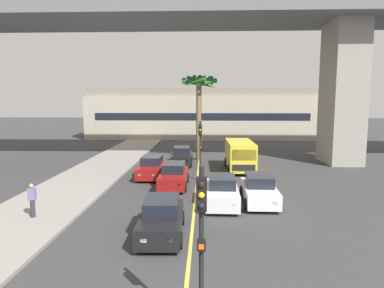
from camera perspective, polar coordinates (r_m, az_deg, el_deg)
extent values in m
cube|color=gray|center=(19.19, -24.78, -10.31)|extent=(4.80, 80.00, 0.15)
cube|color=#DBCC4C|center=(24.90, 0.90, -5.82)|extent=(0.14, 56.00, 0.01)
cube|color=slate|center=(32.28, 1.27, 21.66)|extent=(70.38, 8.00, 2.40)
cube|color=gray|center=(33.56, 23.74, 7.68)|extent=(2.80, 4.40, 12.46)
cube|color=#BCB29E|center=(51.81, 1.63, 4.44)|extent=(33.35, 8.00, 6.11)
cube|color=gray|center=(51.76, 1.64, 8.48)|extent=(32.69, 7.20, 1.20)
cube|color=black|center=(47.78, 1.57, 4.56)|extent=(30.02, 0.04, 1.00)
cube|color=white|center=(19.46, 11.11, -7.97)|extent=(1.75, 4.12, 0.80)
cube|color=black|center=(19.44, 11.10, -5.92)|extent=(1.42, 2.07, 0.60)
cube|color=#F2EDCC|center=(17.62, 13.57, -9.50)|extent=(0.24, 0.08, 0.14)
cube|color=#F2EDCC|center=(17.47, 10.52, -9.56)|extent=(0.24, 0.08, 0.14)
cylinder|color=black|center=(18.47, 14.17, -9.73)|extent=(0.23, 0.64, 0.64)
cylinder|color=black|center=(18.22, 9.11, -9.83)|extent=(0.23, 0.64, 0.64)
cylinder|color=black|center=(20.87, 12.81, -7.71)|extent=(0.23, 0.64, 0.64)
cylinder|color=black|center=(20.65, 8.35, -7.76)|extent=(0.23, 0.64, 0.64)
cube|color=maroon|center=(25.46, -6.70, -4.25)|extent=(1.72, 4.11, 0.80)
cube|color=black|center=(25.48, -6.67, -2.68)|extent=(1.40, 2.06, 0.60)
cube|color=#F2EDCC|center=(23.44, -6.36, -5.13)|extent=(0.24, 0.08, 0.14)
cube|color=#F2EDCC|center=(23.60, -8.61, -5.08)|extent=(0.24, 0.08, 0.14)
cylinder|color=black|center=(24.17, -5.28, -5.48)|extent=(0.22, 0.64, 0.64)
cylinder|color=black|center=(24.44, -9.05, -5.40)|extent=(0.22, 0.64, 0.64)
cylinder|color=black|center=(26.63, -4.53, -4.28)|extent=(0.22, 0.64, 0.64)
cylinder|color=black|center=(26.88, -7.96, -4.22)|extent=(0.22, 0.64, 0.64)
cube|color=black|center=(30.34, -1.71, -2.33)|extent=(1.81, 4.14, 0.80)
cube|color=black|center=(30.38, -1.70, -1.01)|extent=(1.45, 2.09, 0.60)
cube|color=#F2EDCC|center=(28.33, -0.94, -2.91)|extent=(0.24, 0.09, 0.14)
cube|color=#F2EDCC|center=(28.38, -2.83, -2.90)|extent=(0.24, 0.09, 0.14)
cylinder|color=black|center=(29.11, -0.22, -3.26)|extent=(0.24, 0.65, 0.64)
cylinder|color=black|center=(29.18, -3.40, -3.24)|extent=(0.24, 0.65, 0.64)
cylinder|color=black|center=(31.61, -0.15, -2.41)|extent=(0.24, 0.65, 0.64)
cylinder|color=black|center=(31.68, -3.07, -2.40)|extent=(0.24, 0.65, 0.64)
cube|color=white|center=(18.84, 5.01, -8.36)|extent=(1.77, 4.13, 0.80)
cube|color=black|center=(18.82, 5.02, -6.25)|extent=(1.43, 2.07, 0.60)
cube|color=#F2EDCC|center=(16.93, 6.83, -10.04)|extent=(0.24, 0.08, 0.14)
cube|color=#F2EDCC|center=(16.89, 3.61, -10.04)|extent=(0.24, 0.08, 0.14)
cylinder|color=black|center=(17.75, 7.78, -10.28)|extent=(0.23, 0.64, 0.64)
cylinder|color=black|center=(17.69, 2.47, -10.27)|extent=(0.23, 0.64, 0.64)
cylinder|color=black|center=(20.18, 7.21, -8.10)|extent=(0.23, 0.64, 0.64)
cylinder|color=black|center=(20.13, 2.58, -8.08)|extent=(0.23, 0.64, 0.64)
cube|color=maroon|center=(22.61, -3.06, -5.69)|extent=(1.72, 4.11, 0.80)
cube|color=black|center=(22.61, -3.03, -3.92)|extent=(1.40, 2.06, 0.60)
cube|color=#F2EDCC|center=(20.61, -2.30, -6.83)|extent=(0.24, 0.08, 0.14)
cube|color=#F2EDCC|center=(20.70, -4.90, -6.78)|extent=(0.24, 0.08, 0.14)
cylinder|color=black|center=(21.37, -1.21, -7.16)|extent=(0.22, 0.64, 0.64)
cylinder|color=black|center=(21.53, -5.54, -7.08)|extent=(0.22, 0.64, 0.64)
cylinder|color=black|center=(23.84, -0.82, -5.64)|extent=(0.22, 0.64, 0.64)
cylinder|color=black|center=(23.98, -4.69, -5.58)|extent=(0.22, 0.64, 0.64)
cube|color=black|center=(14.80, -5.08, -12.82)|extent=(1.83, 4.15, 0.80)
cube|color=black|center=(14.72, -5.06, -10.13)|extent=(1.46, 2.09, 0.60)
cube|color=#F2EDCC|center=(12.88, -3.81, -15.72)|extent=(0.24, 0.09, 0.14)
cube|color=#F2EDCC|center=(12.98, -8.09, -15.60)|extent=(0.24, 0.09, 0.14)
cylinder|color=black|center=(13.66, -2.09, -15.73)|extent=(0.24, 0.65, 0.64)
cylinder|color=black|center=(13.82, -9.05, -15.54)|extent=(0.24, 0.65, 0.64)
cylinder|color=black|center=(16.03, -1.69, -12.17)|extent=(0.24, 0.65, 0.64)
cylinder|color=black|center=(16.16, -7.55, -12.06)|extent=(0.24, 0.65, 0.64)
cube|color=yellow|center=(27.95, 7.95, -1.71)|extent=(2.10, 5.24, 2.10)
cube|color=black|center=(25.39, 8.64, -1.84)|extent=(1.80, 0.11, 0.80)
cube|color=black|center=(25.50, 8.62, -3.91)|extent=(1.70, 0.09, 0.44)
cylinder|color=black|center=(26.73, 10.34, -4.20)|extent=(0.27, 0.76, 0.76)
cylinder|color=black|center=(26.49, 6.27, -4.23)|extent=(0.27, 0.76, 0.76)
cylinder|color=black|center=(29.76, 9.39, -3.00)|extent=(0.27, 0.76, 0.76)
cylinder|color=black|center=(29.55, 5.73, -3.02)|extent=(0.27, 0.76, 0.76)
cylinder|color=black|center=(8.33, 1.57, -18.04)|extent=(0.12, 0.12, 4.20)
cube|color=black|center=(7.67, 1.59, -8.32)|extent=(0.24, 0.20, 0.76)
sphere|color=black|center=(7.51, 1.59, -6.76)|extent=(0.14, 0.14, 0.14)
sphere|color=yellow|center=(7.58, 1.58, -8.52)|extent=(0.14, 0.14, 0.14)
sphere|color=black|center=(7.65, 1.58, -10.26)|extent=(0.14, 0.14, 0.14)
cube|color=black|center=(8.10, 1.56, -16.49)|extent=(0.20, 0.16, 0.24)
cube|color=orange|center=(8.02, 1.56, -16.72)|extent=(0.12, 0.03, 0.12)
cylinder|color=black|center=(24.06, 1.38, -1.20)|extent=(0.12, 0.12, 4.20)
cube|color=black|center=(23.75, 1.38, 2.33)|extent=(0.24, 0.20, 0.76)
sphere|color=black|center=(23.63, 1.38, 2.89)|extent=(0.14, 0.14, 0.14)
sphere|color=yellow|center=(23.65, 1.38, 2.31)|extent=(0.14, 0.14, 0.14)
sphere|color=black|center=(23.67, 1.38, 1.73)|extent=(0.14, 0.14, 0.14)
cube|color=black|center=(23.90, 1.38, -0.53)|extent=(0.20, 0.16, 0.24)
cube|color=orange|center=(23.82, 1.37, -0.56)|extent=(0.12, 0.03, 0.12)
cylinder|color=brown|center=(32.27, 1.11, 3.75)|extent=(0.47, 0.47, 7.31)
sphere|color=#236028|center=(32.26, 1.13, 10.51)|extent=(0.60, 0.60, 0.60)
cone|color=#236028|center=(32.39, 3.21, 10.06)|extent=(0.74, 2.41, 0.91)
cone|color=#236028|center=(33.22, 2.25, 9.83)|extent=(2.23, 1.63, 1.07)
cone|color=#236028|center=(33.32, 0.36, 10.04)|extent=(2.35, 1.35, 0.86)
cone|color=#236028|center=(32.45, -0.94, 10.10)|extent=(0.76, 2.41, 0.87)
cone|color=#236028|center=(31.18, 0.26, 10.22)|extent=(2.36, 1.32, 0.87)
cone|color=#236028|center=(31.24, 2.23, 10.06)|extent=(2.25, 1.61, 1.01)
cylinder|color=brown|center=(37.82, 1.31, 4.75)|extent=(0.37, 0.37, 7.93)
sphere|color=#236028|center=(37.86, 1.33, 10.98)|extent=(0.60, 0.60, 0.60)
cone|color=#236028|center=(37.74, 2.77, 10.70)|extent=(0.64, 1.97, 0.80)
cone|color=#236028|center=(38.62, 2.13, 10.62)|extent=(1.85, 1.43, 0.80)
cone|color=#236028|center=(38.74, 0.94, 10.50)|extent=(1.97, 0.98, 0.94)
cone|color=#236028|center=(38.34, 0.11, 10.46)|extent=(1.36, 1.88, 1.02)
cone|color=#236028|center=(37.53, -0.05, 10.74)|extent=(1.10, 1.96, 0.78)
cone|color=#236028|center=(36.93, 0.94, 10.55)|extent=(1.97, 0.89, 1.04)
cone|color=#236028|center=(37.13, 2.28, 10.60)|extent=(1.74, 1.60, 0.97)
cylinder|color=#2D2D38|center=(18.14, -24.98, -9.68)|extent=(0.22, 0.22, 0.85)
cube|color=slate|center=(17.95, -25.10, -7.53)|extent=(0.34, 0.22, 0.56)
sphere|color=tan|center=(17.86, -25.17, -6.32)|extent=(0.20, 0.20, 0.20)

